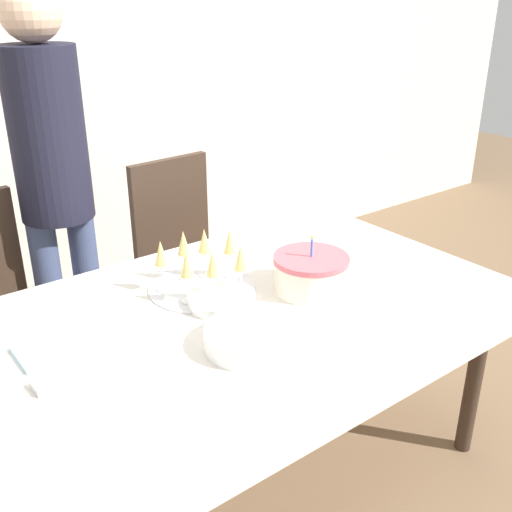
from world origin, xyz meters
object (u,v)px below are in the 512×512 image
at_px(dining_chair_far_right, 186,255).
at_px(person_standing, 52,167).
at_px(plate_stack_main, 251,338).
at_px(champagne_tray, 203,267).
at_px(birthday_cake, 311,273).
at_px(plate_stack_dessert, 222,300).

distance_m(dining_chair_far_right, person_standing, 0.74).
height_order(dining_chair_far_right, plate_stack_main, dining_chair_far_right).
relative_size(champagne_tray, plate_stack_main, 1.36).
bearing_deg(birthday_cake, plate_stack_main, -156.54).
bearing_deg(plate_stack_main, birthday_cake, 23.46).
relative_size(birthday_cake, person_standing, 0.15).
distance_m(birthday_cake, champagne_tray, 0.36).
relative_size(birthday_cake, plate_stack_dessert, 1.16).
distance_m(dining_chair_far_right, birthday_cake, 0.94).
bearing_deg(birthday_cake, champagne_tray, 142.00).
distance_m(birthday_cake, plate_stack_dessert, 0.31).
height_order(champagne_tray, plate_stack_dessert, champagne_tray).
height_order(dining_chair_far_right, person_standing, person_standing).
distance_m(plate_stack_dessert, person_standing, 0.92).
bearing_deg(person_standing, plate_stack_main, -83.73).
xyz_separation_m(birthday_cake, plate_stack_main, (-0.36, -0.16, -0.03)).
bearing_deg(plate_stack_main, person_standing, 96.27).
xyz_separation_m(birthday_cake, plate_stack_dessert, (-0.29, 0.09, -0.04)).
relative_size(plate_stack_dessert, person_standing, 0.13).
height_order(plate_stack_main, plate_stack_dessert, plate_stack_main).
height_order(birthday_cake, person_standing, person_standing).
xyz_separation_m(birthday_cake, person_standing, (-0.49, 0.94, 0.23)).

